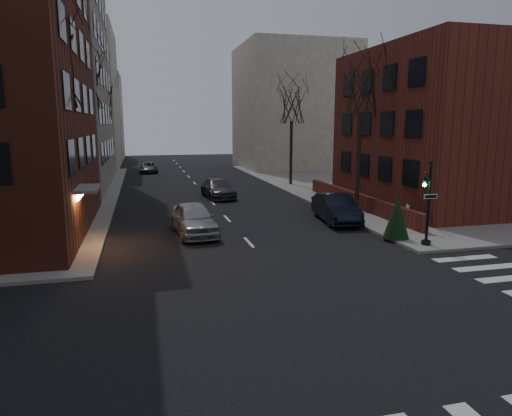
{
  "coord_description": "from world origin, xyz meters",
  "views": [
    {
      "loc": [
        -5.0,
        -9.53,
        5.82
      ],
      "look_at": [
        0.02,
        10.6,
        2.0
      ],
      "focal_mm": 32.0,
      "sensor_mm": 36.0,
      "label": 1
    }
  ],
  "objects_px": {
    "streetlamp_near": "(91,149)",
    "tree_left_a": "(53,66)",
    "streetlamp_far": "(110,139)",
    "tree_right_b": "(292,105)",
    "evergreen_shrub": "(397,217)",
    "traffic_signal": "(427,209)",
    "parked_sedan": "(336,208)",
    "tree_left_c": "(101,102)",
    "car_lane_silver": "(194,219)",
    "sandwich_board": "(409,212)",
    "tree_left_b": "(84,80)",
    "tree_right_a": "(361,89)",
    "car_lane_far": "(149,167)",
    "car_lane_gray": "(218,188)"
  },
  "relations": [
    {
      "from": "tree_right_b",
      "to": "tree_left_a",
      "type": "bearing_deg",
      "value": -134.36
    },
    {
      "from": "tree_right_a",
      "to": "streetlamp_far",
      "type": "xyz_separation_m",
      "value": [
        -17.0,
        24.0,
        -3.79
      ]
    },
    {
      "from": "car_lane_far",
      "to": "evergreen_shrub",
      "type": "bearing_deg",
      "value": -71.41
    },
    {
      "from": "parked_sedan",
      "to": "sandwich_board",
      "type": "relative_size",
      "value": 5.64
    },
    {
      "from": "sandwich_board",
      "to": "evergreen_shrub",
      "type": "relative_size",
      "value": 0.42
    },
    {
      "from": "tree_left_a",
      "to": "car_lane_silver",
      "type": "height_order",
      "value": "tree_left_a"
    },
    {
      "from": "car_lane_far",
      "to": "streetlamp_far",
      "type": "bearing_deg",
      "value": -124.37
    },
    {
      "from": "tree_left_a",
      "to": "streetlamp_far",
      "type": "height_order",
      "value": "tree_left_a"
    },
    {
      "from": "tree_left_c",
      "to": "car_lane_silver",
      "type": "xyz_separation_m",
      "value": [
        6.34,
        -25.64,
        -7.18
      ]
    },
    {
      "from": "tree_right_a",
      "to": "tree_left_c",
      "type": "bearing_deg",
      "value": 128.66
    },
    {
      "from": "tree_right_a",
      "to": "streetlamp_far",
      "type": "distance_m",
      "value": 29.65
    },
    {
      "from": "tree_left_a",
      "to": "sandwich_board",
      "type": "relative_size",
      "value": 11.35
    },
    {
      "from": "streetlamp_far",
      "to": "tree_right_b",
      "type": "bearing_deg",
      "value": -30.47
    },
    {
      "from": "tree_right_a",
      "to": "parked_sedan",
      "type": "bearing_deg",
      "value": -135.95
    },
    {
      "from": "tree_left_a",
      "to": "streetlamp_far",
      "type": "distance_m",
      "value": 28.32
    },
    {
      "from": "tree_left_c",
      "to": "parked_sedan",
      "type": "bearing_deg",
      "value": -58.54
    },
    {
      "from": "sandwich_board",
      "to": "car_lane_gray",
      "type": "bearing_deg",
      "value": 144.46
    },
    {
      "from": "tree_right_a",
      "to": "tree_right_b",
      "type": "height_order",
      "value": "tree_right_a"
    },
    {
      "from": "tree_right_b",
      "to": "evergreen_shrub",
      "type": "relative_size",
      "value": 4.3
    },
    {
      "from": "tree_left_a",
      "to": "streetlamp_far",
      "type": "bearing_deg",
      "value": 88.77
    },
    {
      "from": "tree_right_a",
      "to": "car_lane_far",
      "type": "distance_m",
      "value": 33.1
    },
    {
      "from": "tree_left_a",
      "to": "traffic_signal",
      "type": "bearing_deg",
      "value": -16.65
    },
    {
      "from": "tree_right_a",
      "to": "traffic_signal",
      "type": "bearing_deg",
      "value": -95.47
    },
    {
      "from": "streetlamp_near",
      "to": "parked_sedan",
      "type": "xyz_separation_m",
      "value": [
        14.4,
        -6.52,
        -3.4
      ]
    },
    {
      "from": "car_lane_gray",
      "to": "evergreen_shrub",
      "type": "bearing_deg",
      "value": -71.98
    },
    {
      "from": "tree_left_a",
      "to": "car_lane_silver",
      "type": "xyz_separation_m",
      "value": [
        6.34,
        0.36,
        -7.62
      ]
    },
    {
      "from": "traffic_signal",
      "to": "tree_right_b",
      "type": "bearing_deg",
      "value": 87.85
    },
    {
      "from": "tree_right_b",
      "to": "tree_right_a",
      "type": "bearing_deg",
      "value": -90.0
    },
    {
      "from": "tree_left_c",
      "to": "tree_right_b",
      "type": "relative_size",
      "value": 1.06
    },
    {
      "from": "car_lane_silver",
      "to": "evergreen_shrub",
      "type": "relative_size",
      "value": 2.34
    },
    {
      "from": "tree_right_b",
      "to": "car_lane_silver",
      "type": "xyz_separation_m",
      "value": [
        -11.26,
        -17.64,
        -6.74
      ]
    },
    {
      "from": "traffic_signal",
      "to": "tree_right_b",
      "type": "distance_m",
      "value": 23.71
    },
    {
      "from": "tree_left_b",
      "to": "evergreen_shrub",
      "type": "xyz_separation_m",
      "value": [
        16.1,
        -15.48,
        -7.7
      ]
    },
    {
      "from": "traffic_signal",
      "to": "tree_left_a",
      "type": "bearing_deg",
      "value": 163.35
    },
    {
      "from": "traffic_signal",
      "to": "tree_left_a",
      "type": "relative_size",
      "value": 0.39
    },
    {
      "from": "streetlamp_far",
      "to": "parked_sedan",
      "type": "relative_size",
      "value": 1.23
    },
    {
      "from": "traffic_signal",
      "to": "parked_sedan",
      "type": "height_order",
      "value": "traffic_signal"
    },
    {
      "from": "streetlamp_near",
      "to": "tree_left_a",
      "type": "bearing_deg",
      "value": -94.29
    },
    {
      "from": "tree_left_b",
      "to": "tree_right_a",
      "type": "bearing_deg",
      "value": -24.44
    },
    {
      "from": "streetlamp_near",
      "to": "evergreen_shrub",
      "type": "height_order",
      "value": "streetlamp_near"
    },
    {
      "from": "streetlamp_near",
      "to": "parked_sedan",
      "type": "bearing_deg",
      "value": -24.34
    },
    {
      "from": "tree_right_b",
      "to": "streetlamp_near",
      "type": "distance_m",
      "value": 20.01
    },
    {
      "from": "tree_left_c",
      "to": "streetlamp_near",
      "type": "bearing_deg",
      "value": -88.09
    },
    {
      "from": "tree_right_b",
      "to": "streetlamp_far",
      "type": "relative_size",
      "value": 1.46
    },
    {
      "from": "traffic_signal",
      "to": "car_lane_gray",
      "type": "distance_m",
      "value": 18.84
    },
    {
      "from": "tree_left_a",
      "to": "car_lane_silver",
      "type": "distance_m",
      "value": 9.92
    },
    {
      "from": "tree_left_b",
      "to": "tree_left_c",
      "type": "distance_m",
      "value": 14.03
    },
    {
      "from": "streetlamp_far",
      "to": "sandwich_board",
      "type": "bearing_deg",
      "value": -55.84
    },
    {
      "from": "tree_left_a",
      "to": "parked_sedan",
      "type": "distance_m",
      "value": 16.9
    },
    {
      "from": "streetlamp_far",
      "to": "streetlamp_near",
      "type": "bearing_deg",
      "value": -90.0
    }
  ]
}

